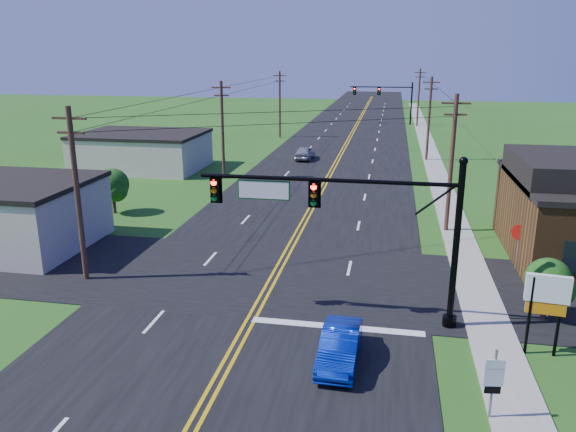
% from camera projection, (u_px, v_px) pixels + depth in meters
% --- Properties ---
extents(ground, '(260.00, 260.00, 0.00)m').
position_uv_depth(ground, '(194.00, 416.00, 18.41)').
color(ground, '#234E16').
rests_on(ground, ground).
extents(road_main, '(16.00, 220.00, 0.04)m').
position_uv_depth(road_main, '(339.00, 154.00, 65.59)').
color(road_main, black).
rests_on(road_main, ground).
extents(road_cross, '(70.00, 10.00, 0.04)m').
position_uv_depth(road_cross, '(271.00, 277.00, 29.73)').
color(road_cross, black).
rests_on(road_cross, ground).
extents(sidewalk, '(2.00, 160.00, 0.08)m').
position_uv_depth(sidewalk, '(438.00, 175.00, 54.31)').
color(sidewalk, gray).
rests_on(sidewalk, ground).
extents(signal_mast_main, '(11.30, 0.60, 7.48)m').
position_uv_depth(signal_mast_main, '(350.00, 217.00, 23.87)').
color(signal_mast_main, black).
rests_on(signal_mast_main, ground).
extents(signal_mast_far, '(10.98, 0.60, 7.48)m').
position_uv_depth(signal_mast_far, '(385.00, 96.00, 91.86)').
color(signal_mast_far, black).
rests_on(signal_mast_far, ground).
extents(cream_bldg_near, '(10.20, 8.20, 4.10)m').
position_uv_depth(cream_bldg_near, '(4.00, 214.00, 34.02)').
color(cream_bldg_near, silver).
rests_on(cream_bldg_near, ground).
extents(cream_bldg_far, '(12.20, 9.20, 3.70)m').
position_uv_depth(cream_bldg_far, '(142.00, 151.00, 57.08)').
color(cream_bldg_far, silver).
rests_on(cream_bldg_far, ground).
extents(utility_pole_left_a, '(1.80, 0.28, 9.00)m').
position_uv_depth(utility_pole_left_a, '(77.00, 192.00, 28.19)').
color(utility_pole_left_a, '#372119').
rests_on(utility_pole_left_a, ground).
extents(utility_pole_left_b, '(1.80, 0.28, 9.00)m').
position_uv_depth(utility_pole_left_b, '(222.00, 128.00, 51.78)').
color(utility_pole_left_b, '#372119').
rests_on(utility_pole_left_b, ground).
extents(utility_pole_left_c, '(1.80, 0.28, 9.00)m').
position_uv_depth(utility_pole_left_c, '(280.00, 103.00, 77.26)').
color(utility_pole_left_c, '#372119').
rests_on(utility_pole_left_c, ground).
extents(utility_pole_right_a, '(1.80, 0.28, 9.00)m').
position_uv_depth(utility_pole_right_a, '(451.00, 161.00, 36.14)').
color(utility_pole_right_a, '#372119').
rests_on(utility_pole_right_a, ground).
extents(utility_pole_right_b, '(1.80, 0.28, 9.00)m').
position_uv_depth(utility_pole_right_b, '(429.00, 117.00, 60.67)').
color(utility_pole_right_b, '#372119').
rests_on(utility_pole_right_b, ground).
extents(utility_pole_right_c, '(1.80, 0.28, 9.00)m').
position_uv_depth(utility_pole_right_c, '(419.00, 96.00, 88.98)').
color(utility_pole_right_c, '#372119').
rests_on(utility_pole_right_c, ground).
extents(tree_right_back, '(3.00, 3.00, 4.10)m').
position_uv_depth(tree_right_back, '(535.00, 184.00, 39.42)').
color(tree_right_back, '#372119').
rests_on(tree_right_back, ground).
extents(shrub_corner, '(2.00, 2.00, 2.86)m').
position_uv_depth(shrub_corner, '(548.00, 281.00, 24.59)').
color(shrub_corner, '#372119').
rests_on(shrub_corner, ground).
extents(tree_left, '(2.40, 2.40, 3.37)m').
position_uv_depth(tree_left, '(113.00, 185.00, 41.02)').
color(tree_left, '#372119').
rests_on(tree_left, ground).
extents(blue_car, '(1.52, 4.10, 1.34)m').
position_uv_depth(blue_car, '(340.00, 347.00, 21.39)').
color(blue_car, '#061F93').
rests_on(blue_car, ground).
extents(distant_car, '(1.91, 4.35, 1.46)m').
position_uv_depth(distant_car, '(305.00, 153.00, 62.08)').
color(distant_car, '#A1A2A6').
rests_on(distant_car, ground).
extents(route_sign, '(0.63, 0.14, 2.52)m').
position_uv_depth(route_sign, '(494.00, 379.00, 17.84)').
color(route_sign, slate).
rests_on(route_sign, ground).
extents(stop_sign, '(0.88, 0.35, 2.58)m').
position_uv_depth(stop_sign, '(519.00, 237.00, 30.35)').
color(stop_sign, slate).
rests_on(stop_sign, ground).
extents(pylon_sign, '(1.65, 0.42, 3.36)m').
position_uv_depth(pylon_sign, '(547.00, 297.00, 21.47)').
color(pylon_sign, black).
rests_on(pylon_sign, ground).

